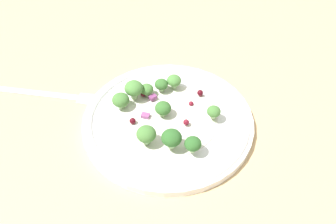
{
  "coord_description": "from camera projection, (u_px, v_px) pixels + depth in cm",
  "views": [
    {
      "loc": [
        38.11,
        0.74,
        42.16
      ],
      "look_at": [
        0.08,
        -0.72,
        2.7
      ],
      "focal_mm": 38.84,
      "sensor_mm": 36.0,
      "label": 1
    }
  ],
  "objects": [
    {
      "name": "broccoli_floret_3",
      "position": [
        214.0,
        112.0,
        0.54
      ],
      "size": [
        2.11,
        2.11,
        2.13
      ],
      "color": "#ADD18E",
      "rests_on": "plate"
    },
    {
      "name": "cranberry_1",
      "position": [
        186.0,
        122.0,
        0.54
      ],
      "size": [
        0.91,
        0.91,
        0.91
      ],
      "primitive_type": "sphere",
      "color": "maroon",
      "rests_on": "plate"
    },
    {
      "name": "cranberry_4",
      "position": [
        191.0,
        104.0,
        0.58
      ],
      "size": [
        0.77,
        0.77,
        0.77
      ],
      "primitive_type": "sphere",
      "color": "maroon",
      "rests_on": "plate"
    },
    {
      "name": "broccoli_floret_8",
      "position": [
        163.0,
        108.0,
        0.55
      ],
      "size": [
        2.51,
        2.51,
        2.54
      ],
      "color": "#9EC684",
      "rests_on": "plate"
    },
    {
      "name": "broccoli_floret_1",
      "position": [
        121.0,
        100.0,
        0.56
      ],
      "size": [
        2.71,
        2.71,
        2.74
      ],
      "color": "#9EC684",
      "rests_on": "plate"
    },
    {
      "name": "cranberry_2",
      "position": [
        143.0,
        94.0,
        0.59
      ],
      "size": [
        0.93,
        0.93,
        0.93
      ],
      "primitive_type": "sphere",
      "color": "#4C0A14",
      "rests_on": "plate"
    },
    {
      "name": "broccoli_floret_5",
      "position": [
        193.0,
        144.0,
        0.5
      ],
      "size": [
        2.4,
        2.4,
        2.43
      ],
      "color": "#ADD18E",
      "rests_on": "plate"
    },
    {
      "name": "plate",
      "position": [
        168.0,
        120.0,
        0.56
      ],
      "size": [
        26.33,
        26.33,
        1.7
      ],
      "color": "white",
      "rests_on": "ground_plane"
    },
    {
      "name": "onion_bit_0",
      "position": [
        145.0,
        116.0,
        0.56
      ],
      "size": [
        1.18,
        1.45,
        0.51
      ],
      "primitive_type": "cube",
      "rotation": [
        0.0,
        0.0,
        2.91
      ],
      "color": "#934C84",
      "rests_on": "plate"
    },
    {
      "name": "broccoli_floret_4",
      "position": [
        169.0,
        138.0,
        0.5
      ],
      "size": [
        2.9,
        2.9,
        2.94
      ],
      "color": "#9EC684",
      "rests_on": "plate"
    },
    {
      "name": "cranberry_3",
      "position": [
        200.0,
        93.0,
        0.59
      ],
      "size": [
        0.99,
        0.99,
        0.99
      ],
      "primitive_type": "sphere",
      "color": "#4C0A14",
      "rests_on": "plate"
    },
    {
      "name": "broccoli_floret_9",
      "position": [
        161.0,
        85.0,
        0.59
      ],
      "size": [
        2.2,
        2.2,
        2.22
      ],
      "color": "#9EC684",
      "rests_on": "plate"
    },
    {
      "name": "broccoli_floret_0",
      "position": [
        134.0,
        88.0,
        0.57
      ],
      "size": [
        2.99,
        2.99,
        3.02
      ],
      "color": "#9EC684",
      "rests_on": "plate"
    },
    {
      "name": "onion_bit_2",
      "position": [
        153.0,
        97.0,
        0.58
      ],
      "size": [
        1.39,
        1.42,
        0.57
      ],
      "primitive_type": "cube",
      "rotation": [
        0.0,
        0.0,
        2.27
      ],
      "color": "#843D75",
      "rests_on": "plate"
    },
    {
      "name": "dressing_pool",
      "position": [
        168.0,
        118.0,
        0.56
      ],
      "size": [
        15.27,
        15.27,
        0.2
      ],
      "primitive_type": "cylinder",
      "color": "white",
      "rests_on": "plate"
    },
    {
      "name": "cranberry_0",
      "position": [
        133.0,
        121.0,
        0.55
      ],
      "size": [
        0.96,
        0.96,
        0.96
      ],
      "primitive_type": "sphere",
      "color": "#4C0A14",
      "rests_on": "plate"
    },
    {
      "name": "fork",
      "position": [
        53.0,
        95.0,
        0.61
      ],
      "size": [
        4.05,
        18.68,
        0.5
      ],
      "color": "silver",
      "rests_on": "ground_plane"
    },
    {
      "name": "broccoli_floret_7",
      "position": [
        147.0,
        90.0,
        0.58
      ],
      "size": [
        2.18,
        2.18,
        2.2
      ],
      "color": "#ADD18E",
      "rests_on": "plate"
    },
    {
      "name": "onion_bit_1",
      "position": [
        161.0,
        105.0,
        0.57
      ],
      "size": [
        1.41,
        1.43,
        0.59
      ],
      "primitive_type": "cube",
      "rotation": [
        0.0,
        0.0,
        0.89
      ],
      "color": "#A35B93",
      "rests_on": "plate"
    },
    {
      "name": "ground_plane",
      "position": [
        173.0,
        128.0,
        0.58
      ],
      "size": [
        180.0,
        180.0,
        2.0
      ],
      "primitive_type": "cube",
      "color": "tan"
    },
    {
      "name": "broccoli_floret_6",
      "position": [
        146.0,
        134.0,
        0.51
      ],
      "size": [
        2.83,
        2.83,
        2.86
      ],
      "color": "#8EB77A",
      "rests_on": "plate"
    },
    {
      "name": "broccoli_floret_2",
      "position": [
        171.0,
        81.0,
        0.59
      ],
      "size": [
        2.37,
        2.37,
        2.4
      ],
      "color": "#9EC684",
      "rests_on": "plate"
    }
  ]
}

